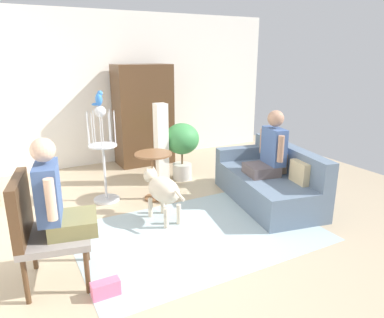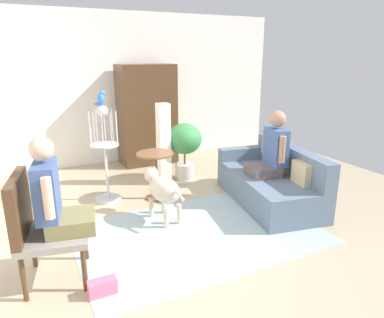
% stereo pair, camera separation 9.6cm
% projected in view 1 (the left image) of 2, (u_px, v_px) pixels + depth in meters
% --- Properties ---
extents(ground_plane, '(7.56, 7.56, 0.00)m').
position_uv_depth(ground_plane, '(193.00, 230.00, 4.19)').
color(ground_plane, tan).
extents(back_wall, '(6.63, 0.12, 2.72)m').
position_uv_depth(back_wall, '(110.00, 89.00, 6.51)').
color(back_wall, silver).
rests_on(back_wall, ground).
extents(area_rug, '(2.72, 1.82, 0.01)m').
position_uv_depth(area_rug, '(199.00, 233.00, 4.10)').
color(area_rug, '#9EB2B7').
rests_on(area_rug, ground).
extents(couch, '(1.16, 1.86, 0.77)m').
position_uv_depth(couch, '(270.00, 181.00, 4.95)').
color(couch, slate).
rests_on(couch, ground).
extents(armchair, '(0.70, 0.73, 1.02)m').
position_uv_depth(armchair, '(38.00, 223.00, 3.07)').
color(armchair, '#4C331E').
rests_on(armchair, ground).
extents(person_on_couch, '(0.53, 0.55, 0.87)m').
position_uv_depth(person_on_couch, '(270.00, 150.00, 4.78)').
color(person_on_couch, '#594E4F').
extents(person_on_armchair, '(0.54, 0.56, 0.86)m').
position_uv_depth(person_on_armchair, '(56.00, 198.00, 3.05)').
color(person_on_armchair, olive).
extents(round_end_table, '(0.51, 0.51, 0.68)m').
position_uv_depth(round_end_table, '(154.00, 168.00, 4.95)').
color(round_end_table, brown).
rests_on(round_end_table, ground).
extents(dog, '(0.37, 0.84, 0.62)m').
position_uv_depth(dog, '(162.00, 189.00, 4.34)').
color(dog, beige).
rests_on(dog, ground).
extents(bird_cage_stand, '(0.38, 0.38, 1.34)m').
position_uv_depth(bird_cage_stand, '(103.00, 155.00, 4.84)').
color(bird_cage_stand, silver).
rests_on(bird_cage_stand, ground).
extents(parrot, '(0.17, 0.10, 0.19)m').
position_uv_depth(parrot, '(99.00, 99.00, 4.62)').
color(parrot, blue).
rests_on(parrot, bird_cage_stand).
extents(potted_plant, '(0.55, 0.55, 0.93)m').
position_uv_depth(potted_plant, '(182.00, 143.00, 5.71)').
color(potted_plant, beige).
rests_on(potted_plant, ground).
extents(column_lamp, '(0.20, 0.20, 1.27)m').
position_uv_depth(column_lamp, '(161.00, 145.00, 5.52)').
color(column_lamp, '#4C4742').
rests_on(column_lamp, ground).
extents(armoire_cabinet, '(1.00, 0.56, 1.81)m').
position_uv_depth(armoire_cabinet, '(143.00, 115.00, 6.51)').
color(armoire_cabinet, '#4C331E').
rests_on(armoire_cabinet, ground).
extents(handbag, '(0.24, 0.11, 0.14)m').
position_uv_depth(handbag, '(106.00, 289.00, 3.03)').
color(handbag, '#D8668C').
rests_on(handbag, ground).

